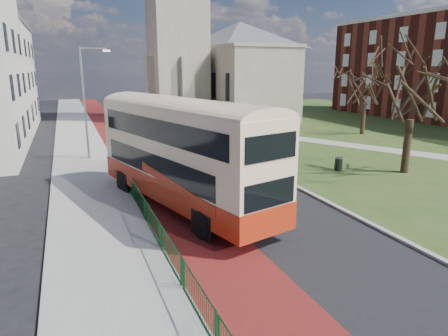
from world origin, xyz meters
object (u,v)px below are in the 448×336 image
winter_tree_near (415,76)px  litter_bin (339,164)px  streetlamp (86,98)px  bus (182,149)px  winter_tree_far (366,79)px

winter_tree_near → litter_bin: 7.11m
streetlamp → bus: streetlamp is taller
streetlamp → winter_tree_far: (26.83, 1.91, 0.95)m
streetlamp → winter_tree_near: 22.17m
bus → winter_tree_near: (15.26, 1.05, 3.30)m
bus → winter_tree_far: winter_tree_far is taller
streetlamp → litter_bin: (15.11, -9.64, -4.12)m
streetlamp → winter_tree_near: (18.77, -11.70, 1.63)m
litter_bin → bus: bearing=-165.0°
winter_tree_near → winter_tree_far: size_ratio=1.12×
bus → litter_bin: bus is taller
winter_tree_near → litter_bin: bearing=150.5°
streetlamp → bus: size_ratio=0.64×
streetlamp → litter_bin: streetlamp is taller
bus → litter_bin: 12.26m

